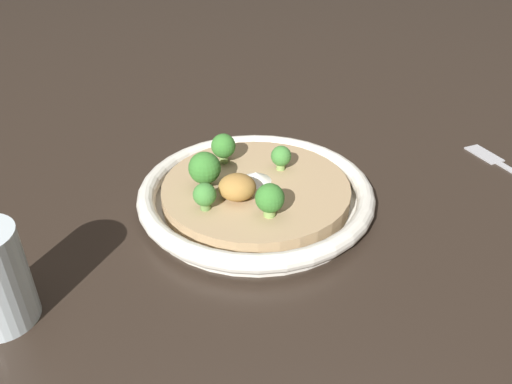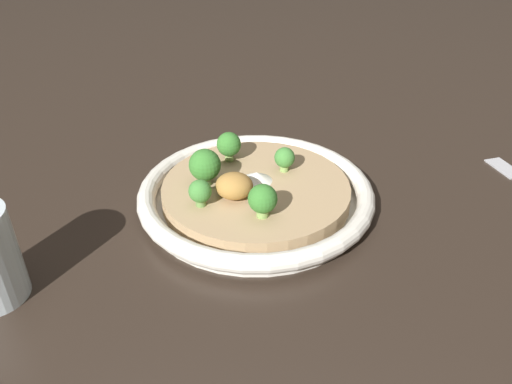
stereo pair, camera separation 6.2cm
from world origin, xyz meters
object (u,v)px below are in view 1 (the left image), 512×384
risotto_bowl (256,194)px  fork_utensil (507,167)px  broccoli_left (205,169)px  broccoli_front (270,199)px  broccoli_front_left (205,195)px  broccoli_back_left (223,147)px  broccoli_back_right (281,157)px

risotto_bowl → fork_utensil: size_ratio=1.65×
broccoli_left → broccoli_front: broccoli_left is taller
broccoli_front → broccoli_front_left: broccoli_front is taller
broccoli_front → broccoli_back_left: same height
broccoli_front_left → risotto_bowl: bearing=41.1°
broccoli_left → broccoli_back_left: 0.07m
broccoli_left → risotto_bowl: bearing=5.1°
broccoli_front → broccoli_back_left: size_ratio=0.98×
broccoli_left → broccoli_back_left: bearing=72.1°
broccoli_back_right → broccoli_front_left: 0.13m
broccoli_front → risotto_bowl: bearing=101.8°
broccoli_back_left → broccoli_front_left: bearing=-99.2°
broccoli_back_right → fork_utensil: broccoli_back_right is taller
broccoli_front_left → fork_utensil: bearing=18.0°
broccoli_back_left → broccoli_front_left: size_ratio=1.24×
broccoli_left → broccoli_front_left: broccoli_left is taller
broccoli_left → broccoli_front: 0.10m
broccoli_left → broccoli_front_left: 0.05m
broccoli_left → broccoli_back_left: size_ratio=1.16×
broccoli_left → broccoli_back_right: 0.10m
broccoli_left → broccoli_front: (0.08, -0.06, -0.00)m
fork_utensil → broccoli_left: bearing=80.3°
broccoli_left → broccoli_back_right: broccoli_left is taller
broccoli_front → fork_utensil: (0.35, 0.15, -0.05)m
broccoli_front → broccoli_front_left: (-0.07, 0.01, -0.00)m
risotto_bowl → broccoli_left: broccoli_left is taller
broccoli_front → fork_utensil: bearing=23.5°
risotto_bowl → broccoli_back_left: size_ratio=7.26×
broccoli_left → broccoli_back_left: (0.02, 0.06, -0.00)m
broccoli_front_left → fork_utensil: 0.44m
risotto_bowl → broccoli_back_right: broccoli_back_right is taller
broccoli_front → fork_utensil: size_ratio=0.22×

